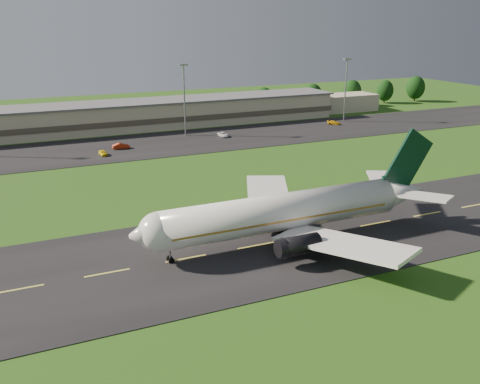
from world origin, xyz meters
name	(u,v)px	position (x,y,z in m)	size (l,w,h in m)	color
ground	(319,235)	(0.00, 0.00, 0.00)	(360.00, 360.00, 0.00)	#1E4110
taxiway	(319,234)	(0.00, 0.00, 0.05)	(220.00, 30.00, 0.10)	black
apron	(178,142)	(0.00, 72.00, 0.05)	(260.00, 30.00, 0.10)	black
airliner	(287,212)	(-5.92, 0.00, 4.66)	(51.23, 42.18, 15.57)	white
terminal	(173,113)	(6.40, 96.18, 3.99)	(145.00, 16.00, 8.40)	#BCB090
light_mast_centre	(184,91)	(5.00, 80.00, 12.74)	(2.40, 1.20, 20.35)	gray
light_mast_east	(346,82)	(60.00, 80.00, 12.74)	(2.40, 1.20, 20.35)	gray
tree_line	(242,100)	(34.88, 106.34, 5.18)	(197.57, 9.29, 10.50)	black
service_vehicle_a	(103,153)	(-21.42, 65.41, 0.74)	(1.51, 3.75, 1.28)	yellow
service_vehicle_b	(121,146)	(-15.80, 70.59, 0.83)	(1.54, 4.42, 1.46)	#A0240A
service_vehicle_c	(223,134)	(14.16, 73.64, 0.73)	(2.09, 4.53, 1.26)	white
service_vehicle_d	(334,123)	(53.65, 76.24, 0.70)	(1.68, 4.14, 1.20)	#DAA00C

